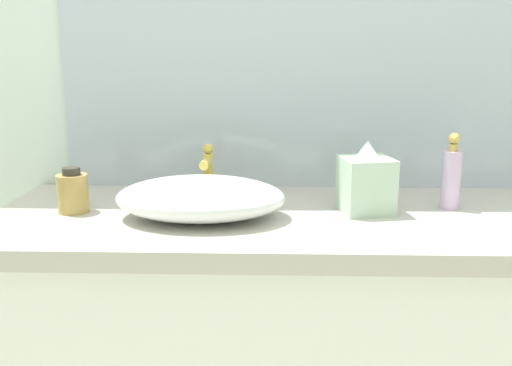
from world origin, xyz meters
name	(u,v)px	position (x,y,z in m)	size (l,w,h in m)	color
bathroom_wall_rear	(299,39)	(0.00, 0.73, 1.30)	(6.00, 0.06, 2.60)	silver
sink_basin	(201,198)	(-0.24, 0.36, 0.94)	(0.40, 0.27, 0.10)	white
faucet	(207,169)	(-0.24, 0.52, 0.97)	(0.03, 0.12, 0.15)	gold
lotion_bottle	(451,176)	(0.37, 0.46, 0.97)	(0.05, 0.05, 0.19)	silver
perfume_bottle	(73,192)	(-0.55, 0.41, 0.94)	(0.08, 0.08, 0.11)	#AE8D47
tissue_box	(366,182)	(0.16, 0.43, 0.96)	(0.14, 0.14, 0.17)	#B9D5B7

